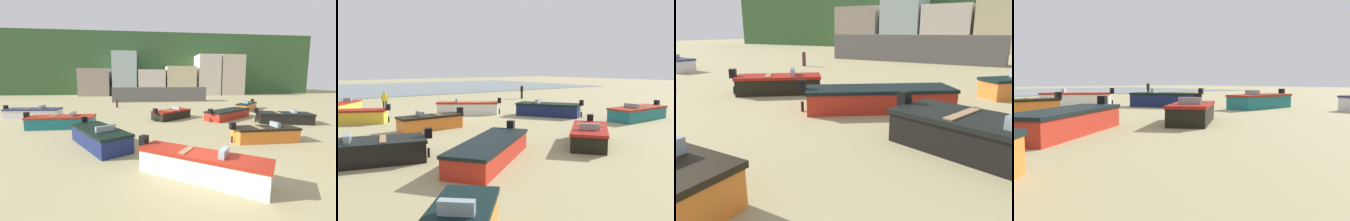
{
  "view_description": "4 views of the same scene",
  "coord_description": "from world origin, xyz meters",
  "views": [
    {
      "loc": [
        -2.07,
        -7.12,
        3.42
      ],
      "look_at": [
        0.41,
        14.17,
        0.51
      ],
      "focal_mm": 22.84,
      "sensor_mm": 36.0,
      "label": 1
    },
    {
      "loc": [
        12.66,
        22.1,
        3.58
      ],
      "look_at": [
        -0.17,
        4.78,
        0.78
      ],
      "focal_mm": 35.55,
      "sensor_mm": 36.0,
      "label": 2
    },
    {
      "loc": [
        10.24,
        1.91,
        2.79
      ],
      "look_at": [
        6.67,
        7.81,
        0.98
      ],
      "focal_mm": 32.48,
      "sensor_mm": 36.0,
      "label": 3
    },
    {
      "loc": [
        10.66,
        23.12,
        1.77
      ],
      "look_at": [
        0.92,
        12.06,
        0.53
      ],
      "focal_mm": 38.4,
      "sensor_mm": 36.0,
      "label": 4
    }
  ],
  "objects": [
    {
      "name": "boat_white_7",
      "position": [
        -12.46,
        14.35,
        0.46
      ],
      "size": [
        5.11,
        2.05,
        1.21
      ],
      "rotation": [
        0.0,
        0.0,
        4.65
      ],
      "color": "white",
      "rests_on": "ground"
    },
    {
      "name": "townhouse_right",
      "position": [
        14.33,
        47.35,
        5.02
      ],
      "size": [
        5.47,
        6.71,
        10.05
      ],
      "primitive_type": "cube",
      "color": "silver",
      "rests_on": "ground"
    },
    {
      "name": "townhouse_far_right",
      "position": [
        20.34,
        47.11,
        5.03
      ],
      "size": [
        5.87,
        6.23,
        10.06
      ],
      "primitive_type": "cube",
      "color": "beige",
      "rests_on": "ground"
    },
    {
      "name": "boat_black_9",
      "position": [
        0.5,
        12.21,
        0.43
      ],
      "size": [
        3.95,
        3.61,
        1.15
      ],
      "rotation": [
        0.0,
        0.0,
        5.39
      ],
      "color": "black",
      "rests_on": "ground"
    },
    {
      "name": "townhouse_centre_left",
      "position": [
        0.09,
        47.12,
        3.13
      ],
      "size": [
        6.45,
        6.23,
        6.25
      ],
      "primitive_type": "cube",
      "color": "silver",
      "rests_on": "ground"
    },
    {
      "name": "boat_orange_8",
      "position": [
        10.45,
        17.43,
        0.44
      ],
      "size": [
        4.08,
        4.29,
        1.18
      ],
      "rotation": [
        0.0,
        0.0,
        2.4
      ],
      "color": "orange",
      "rests_on": "ground"
    },
    {
      "name": "mooring_post_near_water",
      "position": [
        -5.56,
        21.68,
        0.56
      ],
      "size": [
        0.29,
        0.29,
        1.13
      ],
      "primitive_type": "cylinder",
      "color": "#4C2C28",
      "rests_on": "ground"
    },
    {
      "name": "boat_black_0",
      "position": [
        9.53,
        9.2,
        0.45
      ],
      "size": [
        4.54,
        2.87,
        1.19
      ],
      "rotation": [
        0.0,
        0.0,
        4.43
      ],
      "color": "black",
      "rests_on": "ground"
    },
    {
      "name": "boat_orange_3",
      "position": [
        4.84,
        4.19,
        0.43
      ],
      "size": [
        3.97,
        1.42,
        1.15
      ],
      "rotation": [
        0.0,
        0.0,
        4.73
      ],
      "color": "orange",
      "rests_on": "ground"
    },
    {
      "name": "boat_red_4",
      "position": [
        5.75,
        11.77,
        0.42
      ],
      "size": [
        5.24,
        4.46,
        1.15
      ],
      "rotation": [
        0.0,
        0.0,
        5.35
      ],
      "color": "#B3281A",
      "rests_on": "ground"
    },
    {
      "name": "townhouse_left",
      "position": [
        -6.36,
        46.75,
        5.25
      ],
      "size": [
        5.71,
        5.5,
        10.5
      ],
      "primitive_type": "cube",
      "color": "#ABC4C9",
      "rests_on": "ground"
    },
    {
      "name": "ground_plane",
      "position": [
        0.0,
        0.0,
        0.0
      ],
      "size": [
        160.0,
        160.0,
        0.0
      ],
      "primitive_type": "plane",
      "color": "tan"
    },
    {
      "name": "harbor_pier",
      "position": [
        0.77,
        30.0,
        1.23
      ],
      "size": [
        15.95,
        2.4,
        2.46
      ],
      "primitive_type": "cube",
      "color": "#61605E",
      "rests_on": "ground"
    },
    {
      "name": "boat_white_6",
      "position": [
        -0.1,
        -0.07,
        0.48
      ],
      "size": [
        4.46,
        3.7,
        1.25
      ],
      "rotation": [
        0.0,
        0.0,
        4.08
      ],
      "color": "white",
      "rests_on": "ground"
    },
    {
      "name": "boat_navy_5",
      "position": [
        -4.42,
        4.32,
        0.48
      ],
      "size": [
        3.88,
        4.79,
        1.26
      ],
      "rotation": [
        0.0,
        0.0,
        3.71
      ],
      "color": "#16214F",
      "rests_on": "ground"
    },
    {
      "name": "townhouse_far_left",
      "position": [
        -13.47,
        47.43,
        3.22
      ],
      "size": [
        7.05,
        6.86,
        6.44
      ],
      "primitive_type": "cube",
      "color": "#A39387",
      "rests_on": "ground"
    },
    {
      "name": "headland_hill",
      "position": [
        0.0,
        66.0,
        8.07
      ],
      "size": [
        90.0,
        32.0,
        16.14
      ],
      "primitive_type": "cube",
      "color": "#355930",
      "rests_on": "ground"
    },
    {
      "name": "townhouse_centre_right",
      "position": [
        7.32,
        46.71,
        3.57
      ],
      "size": [
        7.17,
        5.42,
        7.14
      ],
      "primitive_type": "cube",
      "color": "beige",
      "rests_on": "ground"
    },
    {
      "name": "boat_teal_2",
      "position": [
        -8.1,
        9.31,
        0.46
      ],
      "size": [
        4.89,
        1.8,
        1.21
      ],
      "rotation": [
        0.0,
        0.0,
        4.72
      ],
      "color": "#1A6E77",
      "rests_on": "ground"
    }
  ]
}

